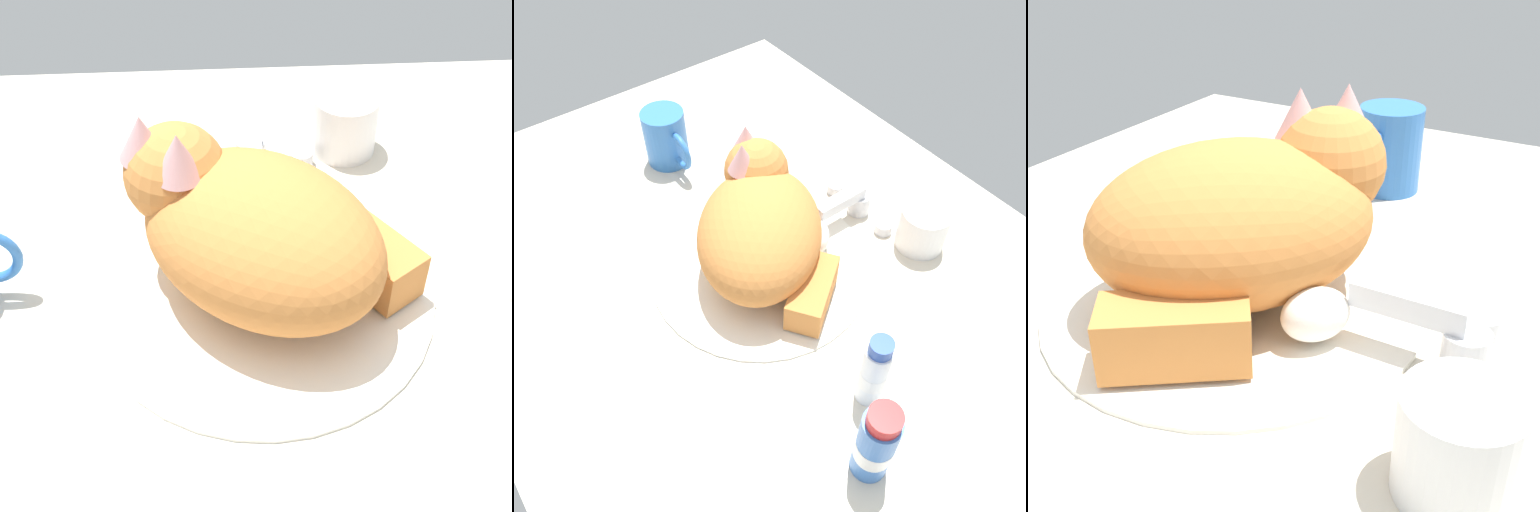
{
  "view_description": "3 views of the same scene",
  "coord_description": "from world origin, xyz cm",
  "views": [
    {
      "loc": [
        -3.51,
        -49.78,
        55.1
      ],
      "look_at": [
        -0.62,
        -0.7,
        6.01
      ],
      "focal_mm": 53.78,
      "sensor_mm": 36.0,
      "label": 1
    },
    {
      "loc": [
        42.84,
        -30.16,
        64.08
      ],
      "look_at": [
        2.32,
        0.09,
        4.66
      ],
      "focal_mm": 38.23,
      "sensor_mm": 36.0,
      "label": 2
    },
    {
      "loc": [
        40.8,
        28.38,
        31.59
      ],
      "look_at": [
        -1.95,
        3.7,
        4.63
      ],
      "focal_mm": 46.95,
      "sensor_mm": 36.0,
      "label": 3
    }
  ],
  "objects": [
    {
      "name": "rinse_cup",
      "position": [
        11.0,
        22.81,
        3.51
      ],
      "size": [
        7.51,
        7.51,
        7.01
      ],
      "color": "white",
      "rests_on": "ground_plane"
    },
    {
      "name": "sink_basin",
      "position": [
        0.0,
        0.0,
        0.39
      ],
      "size": [
        32.99,
        32.99,
        0.78
      ],
      "primitive_type": "cylinder",
      "color": "white",
      "rests_on": "ground_plane"
    },
    {
      "name": "faucet",
      "position": [
        0.0,
        18.64,
        2.54
      ],
      "size": [
        14.38,
        10.85,
        5.73
      ],
      "color": "silver",
      "rests_on": "ground_plane"
    },
    {
      "name": "cat",
      "position": [
        -0.84,
        0.94,
        8.01
      ],
      "size": [
        30.18,
        29.06,
        16.73
      ],
      "color": "#D17F3D",
      "rests_on": "sink_basin"
    },
    {
      "name": "coffee_mug",
      "position": [
        -30.02,
        1.64,
        5.0
      ],
      "size": [
        11.97,
        7.47,
        9.99
      ],
      "color": "#3372C6",
      "rests_on": "ground_plane"
    },
    {
      "name": "ground_plane",
      "position": [
        0.0,
        0.0,
        -1.5
      ],
      "size": [
        110.0,
        82.5,
        3.0
      ],
      "primitive_type": "cube",
      "color": "beige"
    }
  ]
}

